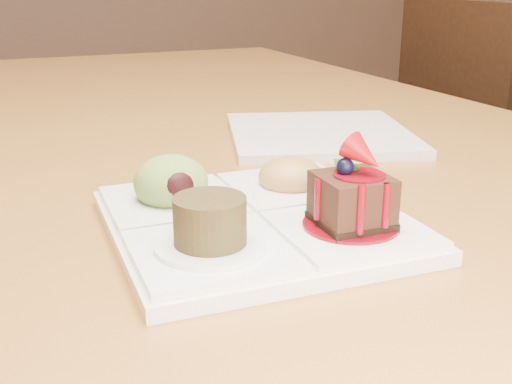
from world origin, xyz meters
name	(u,v)px	position (x,y,z in m)	size (l,w,h in m)	color
dining_table	(193,177)	(0.00, 0.00, 0.68)	(1.00, 1.80, 0.75)	#9F6629
chair_right	(411,174)	(0.64, 0.35, 0.51)	(0.42, 0.42, 0.90)	black
sampler_plate	(253,209)	(-0.06, -0.36, 0.77)	(0.24, 0.24, 0.09)	white
second_plate	(320,134)	(0.14, -0.11, 0.76)	(0.23, 0.23, 0.01)	white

